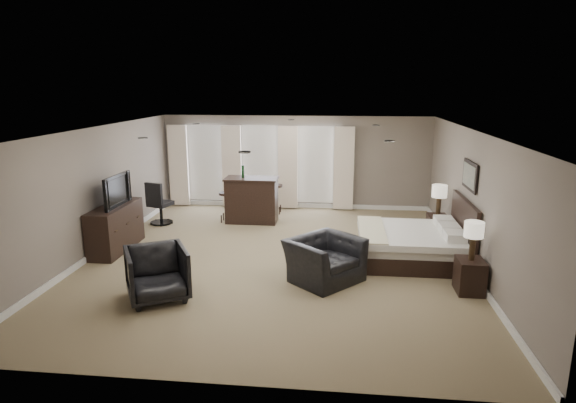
# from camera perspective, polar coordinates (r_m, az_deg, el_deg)

# --- Properties ---
(room) EXTENTS (7.60, 8.60, 2.64)m
(room) POSITION_cam_1_polar(r_m,az_deg,el_deg) (9.46, -1.47, 0.64)
(room) COLOR #7D6E4F
(room) RESTS_ON ground
(window_bay) EXTENTS (5.25, 0.20, 2.30)m
(window_bay) POSITION_cam_1_polar(r_m,az_deg,el_deg) (13.61, -3.34, 4.22)
(window_bay) COLOR silver
(window_bay) RESTS_ON room
(bed) EXTENTS (2.00, 1.91, 1.27)m
(bed) POSITION_cam_1_polar(r_m,az_deg,el_deg) (9.83, 13.82, -3.26)
(bed) COLOR silver
(bed) RESTS_ON ground
(nightstand_near) EXTENTS (0.43, 0.53, 0.58)m
(nightstand_near) POSITION_cam_1_polar(r_m,az_deg,el_deg) (8.77, 20.73, -8.26)
(nightstand_near) COLOR black
(nightstand_near) RESTS_ON ground
(nightstand_far) EXTENTS (0.42, 0.52, 0.57)m
(nightstand_far) POSITION_cam_1_polar(r_m,az_deg,el_deg) (11.45, 17.22, -2.93)
(nightstand_far) COLOR black
(nightstand_far) RESTS_ON ground
(lamp_near) EXTENTS (0.32, 0.32, 0.66)m
(lamp_near) POSITION_cam_1_polar(r_m,az_deg,el_deg) (8.57, 21.08, -4.39)
(lamp_near) COLOR beige
(lamp_near) RESTS_ON nightstand_near
(lamp_far) EXTENTS (0.34, 0.34, 0.69)m
(lamp_far) POSITION_cam_1_polar(r_m,az_deg,el_deg) (11.29, 17.45, 0.14)
(lamp_far) COLOR beige
(lamp_far) RESTS_ON nightstand_far
(wall_art) EXTENTS (0.04, 0.96, 0.56)m
(wall_art) POSITION_cam_1_polar(r_m,az_deg,el_deg) (9.79, 20.70, 2.89)
(wall_art) COLOR slate
(wall_art) RESTS_ON room
(dresser) EXTENTS (0.54, 1.67, 0.97)m
(dresser) POSITION_cam_1_polar(r_m,az_deg,el_deg) (10.83, -19.75, -2.96)
(dresser) COLOR black
(dresser) RESTS_ON ground
(tv) EXTENTS (0.66, 1.15, 0.15)m
(tv) POSITION_cam_1_polar(r_m,az_deg,el_deg) (10.69, -19.99, -0.08)
(tv) COLOR black
(tv) RESTS_ON dresser
(armchair_near) EXTENTS (1.38, 1.41, 1.05)m
(armchair_near) POSITION_cam_1_polar(r_m,az_deg,el_deg) (8.63, 4.36, -6.07)
(armchair_near) COLOR black
(armchair_near) RESTS_ON ground
(armchair_far) EXTENTS (1.24, 1.22, 0.96)m
(armchair_far) POSITION_cam_1_polar(r_m,az_deg,el_deg) (8.18, -15.26, -7.98)
(armchair_far) COLOR black
(armchair_far) RESTS_ON ground
(bar_counter) EXTENTS (1.33, 0.69, 1.16)m
(bar_counter) POSITION_cam_1_polar(r_m,az_deg,el_deg) (12.27, -4.32, 0.20)
(bar_counter) COLOR black
(bar_counter) RESTS_ON ground
(bar_stool_left) EXTENTS (0.46, 0.46, 0.78)m
(bar_stool_left) POSITION_cam_1_polar(r_m,az_deg,el_deg) (12.38, -7.30, -0.67)
(bar_stool_left) COLOR black
(bar_stool_left) RESTS_ON ground
(bar_stool_right) EXTENTS (0.48, 0.48, 0.80)m
(bar_stool_right) POSITION_cam_1_polar(r_m,az_deg,el_deg) (13.11, -1.47, 0.30)
(bar_stool_right) COLOR black
(bar_stool_right) RESTS_ON ground
(desk_chair) EXTENTS (0.70, 0.70, 1.10)m
(desk_chair) POSITION_cam_1_polar(r_m,az_deg,el_deg) (12.50, -14.88, -0.12)
(desk_chair) COLOR black
(desk_chair) RESTS_ON ground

